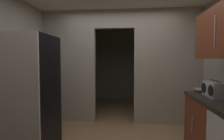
{
  "coord_description": "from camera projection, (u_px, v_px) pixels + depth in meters",
  "views": [
    {
      "loc": [
        0.26,
        -2.69,
        1.43
      ],
      "look_at": [
        -0.08,
        0.54,
        1.25
      ],
      "focal_mm": 29.41,
      "sensor_mm": 36.0,
      "label": 1
    }
  ],
  "objects": [
    {
      "name": "kitchen_partition",
      "position": [
        121.0,
        64.0,
        4.17
      ],
      "size": [
        3.59,
        0.12,
        2.56
      ],
      "color": "#9E998C",
      "rests_on": "ground"
    },
    {
      "name": "adjoining_room_shell",
      "position": [
        123.0,
        65.0,
        5.9
      ],
      "size": [
        3.59,
        2.49,
        2.56
      ],
      "color": "gray",
      "rests_on": "ground"
    },
    {
      "name": "refrigerator",
      "position": [
        27.0,
        94.0,
        2.85
      ],
      "size": [
        0.8,
        0.8,
        1.81
      ],
      "color": "black",
      "rests_on": "ground"
    },
    {
      "name": "boombox",
      "position": [
        214.0,
        89.0,
        2.66
      ],
      "size": [
        0.19,
        0.4,
        0.25
      ],
      "color": "#B2B2B7",
      "rests_on": "lower_cabinet_run"
    },
    {
      "name": "book_stack",
      "position": [
        200.0,
        90.0,
        3.07
      ],
      "size": [
        0.13,
        0.15,
        0.06
      ],
      "color": "black",
      "rests_on": "lower_cabinet_run"
    }
  ]
}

